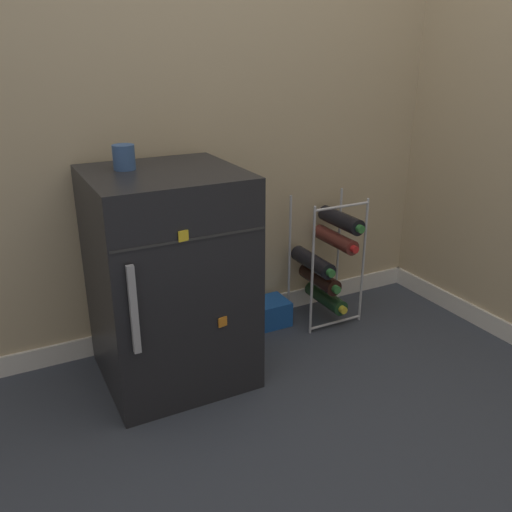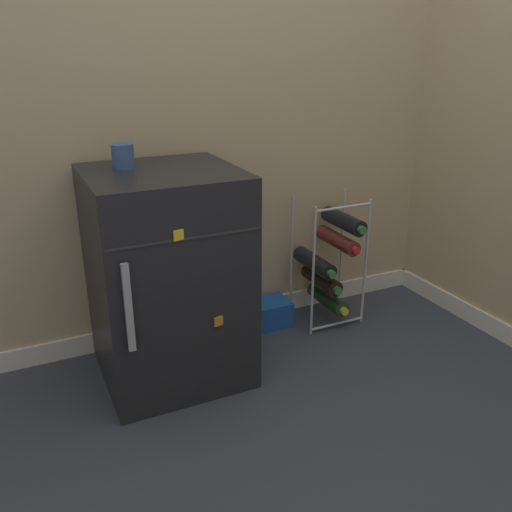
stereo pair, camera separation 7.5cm
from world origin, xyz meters
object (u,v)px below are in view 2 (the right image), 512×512
object	(u,v)px
mini_fridge	(168,277)
soda_box	(264,314)
fridge_top_cup	(123,156)
wine_rack	(329,261)

from	to	relation	value
mini_fridge	soda_box	distance (m)	0.66
mini_fridge	fridge_top_cup	bearing A→B (deg)	142.73
wine_rack	fridge_top_cup	bearing A→B (deg)	-178.23
mini_fridge	wine_rack	world-z (taller)	mini_fridge
wine_rack	fridge_top_cup	distance (m)	1.10
wine_rack	soda_box	distance (m)	0.40
wine_rack	soda_box	xyz separation A→B (m)	(-0.31, 0.07, -0.25)
mini_fridge	soda_box	world-z (taller)	mini_fridge
wine_rack	soda_box	size ratio (longest dim) A/B	2.57
soda_box	fridge_top_cup	world-z (taller)	fridge_top_cup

